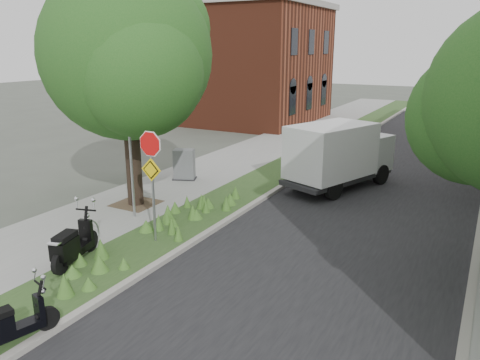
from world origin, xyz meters
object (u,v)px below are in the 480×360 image
(sign_assembly, at_px, (151,164))
(scooter_far, at_px, (7,328))
(utility_cabinet, at_px, (184,165))
(box_truck, at_px, (339,153))
(scooter_near, at_px, (71,249))

(sign_assembly, height_order, scooter_far, sign_assembly)
(scooter_far, bearing_deg, utility_cabinet, 108.85)
(scooter_far, bearing_deg, sign_assembly, 97.74)
(box_truck, bearing_deg, scooter_far, -99.25)
(sign_assembly, height_order, scooter_near, sign_assembly)
(scooter_near, relative_size, box_truck, 0.37)
(sign_assembly, bearing_deg, utility_cabinet, 117.77)
(scooter_near, bearing_deg, sign_assembly, 68.91)
(scooter_near, xyz_separation_m, utility_cabinet, (-2.09, 7.77, 0.15))
(sign_assembly, xyz_separation_m, scooter_far, (0.68, -5.03, -1.84))
(scooter_near, xyz_separation_m, scooter_far, (1.53, -2.84, -0.08))
(scooter_far, bearing_deg, scooter_near, 118.28)
(sign_assembly, relative_size, box_truck, 0.63)
(scooter_far, relative_size, utility_cabinet, 1.25)
(sign_assembly, relative_size, scooter_near, 1.72)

